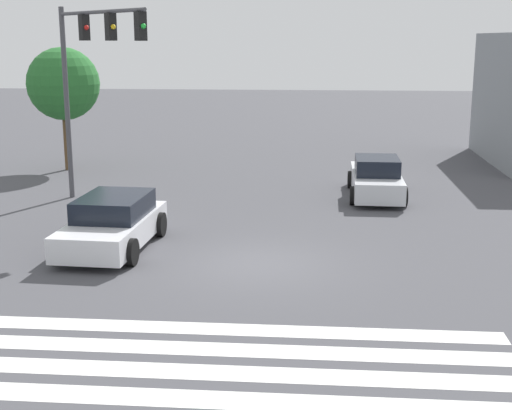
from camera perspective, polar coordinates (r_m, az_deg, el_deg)
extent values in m
plane|color=#47474C|center=(18.43, 0.00, -4.74)|extent=(127.72, 127.72, 0.00)
cube|color=silver|center=(11.89, -2.94, -15.31)|extent=(10.50, 0.60, 0.01)
cube|color=silver|center=(12.72, -2.36, -13.28)|extent=(10.50, 0.60, 0.01)
cube|color=silver|center=(13.57, -1.86, -11.50)|extent=(10.50, 0.60, 0.01)
cube|color=silver|center=(14.44, -1.42, -9.94)|extent=(10.50, 0.60, 0.01)
cylinder|color=#47474C|center=(26.48, -14.90, 7.76)|extent=(0.18, 0.18, 6.74)
cylinder|color=#47474C|center=(23.96, -12.42, 14.85)|extent=(3.94, 3.94, 0.12)
cube|color=black|center=(24.91, -13.58, 13.64)|extent=(0.40, 0.40, 0.84)
sphere|color=red|center=(24.77, -13.41, 13.65)|extent=(0.16, 0.16, 0.16)
cube|color=black|center=(23.35, -11.55, 13.79)|extent=(0.40, 0.40, 0.84)
sphere|color=gold|center=(23.21, -11.35, 13.80)|extent=(0.16, 0.16, 0.16)
cube|color=black|center=(21.81, -9.23, 13.94)|extent=(0.40, 0.40, 0.84)
sphere|color=green|center=(21.68, -9.00, 13.96)|extent=(0.16, 0.16, 0.16)
cube|color=silver|center=(20.02, -11.42, -1.96)|extent=(2.14, 4.60, 0.67)
cube|color=black|center=(20.07, -11.30, -0.07)|extent=(1.84, 2.50, 0.58)
cylinder|color=black|center=(18.49, -9.94, -3.73)|extent=(0.26, 0.73, 0.72)
cylinder|color=black|center=(19.16, -15.52, -3.42)|extent=(0.26, 0.73, 0.72)
cylinder|color=black|center=(21.06, -7.66, -1.55)|extent=(0.26, 0.73, 0.72)
cylinder|color=black|center=(21.66, -12.64, -1.35)|extent=(0.26, 0.73, 0.72)
cube|color=silver|center=(26.52, 9.57, 1.83)|extent=(1.78, 4.78, 0.71)
cube|color=black|center=(26.16, 9.66, 3.13)|extent=(1.57, 2.04, 0.59)
cylinder|color=black|center=(27.95, 7.57, 2.05)|extent=(0.23, 0.66, 0.66)
cylinder|color=black|center=(28.07, 11.14, 1.96)|extent=(0.23, 0.66, 0.66)
cylinder|color=black|center=(25.07, 7.78, 0.75)|extent=(0.23, 0.66, 0.66)
cylinder|color=black|center=(25.20, 11.75, 0.66)|extent=(0.23, 0.66, 0.66)
cylinder|color=brown|center=(32.52, -14.90, 4.87)|extent=(0.26, 0.26, 2.44)
sphere|color=#286B2D|center=(32.27, -15.17, 9.34)|extent=(3.12, 3.12, 3.12)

